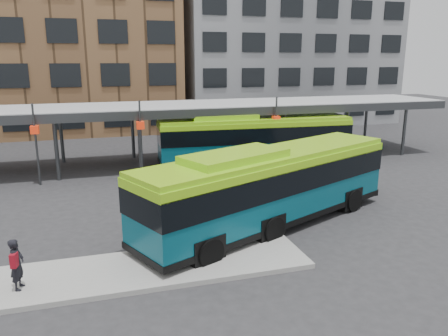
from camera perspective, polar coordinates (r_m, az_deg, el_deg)
ground at (r=19.52m, az=1.57°, el=-7.77°), size 120.00×120.00×0.00m
boarding_island at (r=15.91m, az=-14.50°, el=-13.23°), size 14.00×3.00×0.18m
canopy at (r=30.77m, az=-6.06°, el=7.77°), size 40.00×6.53×4.80m
building_brick at (r=49.51m, az=-22.71°, el=17.42°), size 26.00×14.00×22.00m
building_grey at (r=53.83m, az=7.44°, el=16.93°), size 24.00×14.00×20.00m
bus_front at (r=19.24m, az=6.14°, el=-2.19°), size 13.23×8.00×3.65m
bus_rear at (r=30.26m, az=3.96°, el=3.86°), size 13.37×3.58×3.65m
pedestrian at (r=15.43m, az=-25.43°, el=-11.24°), size 0.51×0.68×1.68m
bike_rack at (r=35.58m, az=15.91°, el=2.56°), size 6.24×1.31×1.05m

